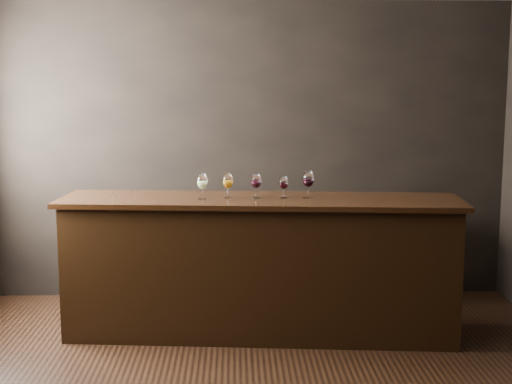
{
  "coord_description": "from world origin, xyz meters",
  "views": [
    {
      "loc": [
        -0.08,
        -4.48,
        2.05
      ],
      "look_at": [
        0.09,
        1.14,
        1.18
      ],
      "focal_mm": 50.0,
      "sensor_mm": 36.0,
      "label": 1
    }
  ],
  "objects_px": {
    "glass_white": "(202,182)",
    "glass_amber": "(228,182)",
    "back_bar_shelf": "(247,253)",
    "glass_red_b": "(284,183)",
    "glass_red_a": "(256,182)",
    "bar_counter": "(260,269)",
    "glass_red_c": "(308,180)"
  },
  "relations": [
    {
      "from": "back_bar_shelf",
      "to": "bar_counter",
      "type": "bearing_deg",
      "value": -84.01
    },
    {
      "from": "glass_white",
      "to": "glass_red_b",
      "type": "distance_m",
      "value": 0.65
    },
    {
      "from": "glass_amber",
      "to": "glass_red_b",
      "type": "bearing_deg",
      "value": -0.1
    },
    {
      "from": "glass_red_b",
      "to": "bar_counter",
      "type": "bearing_deg",
      "value": -174.41
    },
    {
      "from": "glass_red_c",
      "to": "glass_red_a",
      "type": "bearing_deg",
      "value": 179.74
    },
    {
      "from": "bar_counter",
      "to": "glass_white",
      "type": "height_order",
      "value": "glass_white"
    },
    {
      "from": "glass_white",
      "to": "glass_red_b",
      "type": "height_order",
      "value": "glass_white"
    },
    {
      "from": "glass_amber",
      "to": "glass_red_a",
      "type": "bearing_deg",
      "value": -3.05
    },
    {
      "from": "bar_counter",
      "to": "glass_white",
      "type": "bearing_deg",
      "value": -170.2
    },
    {
      "from": "glass_red_a",
      "to": "glass_red_c",
      "type": "bearing_deg",
      "value": -0.26
    },
    {
      "from": "bar_counter",
      "to": "glass_red_a",
      "type": "distance_m",
      "value": 0.72
    },
    {
      "from": "glass_red_a",
      "to": "glass_red_c",
      "type": "height_order",
      "value": "glass_red_c"
    },
    {
      "from": "glass_white",
      "to": "glass_red_a",
      "type": "height_order",
      "value": "glass_white"
    },
    {
      "from": "back_bar_shelf",
      "to": "glass_red_a",
      "type": "bearing_deg",
      "value": -85.99
    },
    {
      "from": "bar_counter",
      "to": "glass_white",
      "type": "relative_size",
      "value": 15.4
    },
    {
      "from": "glass_white",
      "to": "glass_amber",
      "type": "bearing_deg",
      "value": 16.12
    },
    {
      "from": "back_bar_shelf",
      "to": "glass_red_b",
      "type": "xyz_separation_m",
      "value": [
        0.28,
        -0.87,
        0.78
      ]
    },
    {
      "from": "glass_white",
      "to": "glass_red_b",
      "type": "relative_size",
      "value": 1.17
    },
    {
      "from": "glass_amber",
      "to": "glass_red_c",
      "type": "bearing_deg",
      "value": -1.23
    },
    {
      "from": "bar_counter",
      "to": "glass_amber",
      "type": "relative_size",
      "value": 15.81
    },
    {
      "from": "glass_amber",
      "to": "back_bar_shelf",
      "type": "bearing_deg",
      "value": 79.43
    },
    {
      "from": "glass_red_c",
      "to": "glass_amber",
      "type": "bearing_deg",
      "value": 178.77
    },
    {
      "from": "bar_counter",
      "to": "glass_red_a",
      "type": "height_order",
      "value": "glass_red_a"
    },
    {
      "from": "bar_counter",
      "to": "glass_red_b",
      "type": "distance_m",
      "value": 0.73
    },
    {
      "from": "bar_counter",
      "to": "glass_white",
      "type": "xyz_separation_m",
      "value": [
        -0.46,
        -0.04,
        0.72
      ]
    },
    {
      "from": "glass_red_c",
      "to": "bar_counter",
      "type": "bearing_deg",
      "value": -179.18
    },
    {
      "from": "back_bar_shelf",
      "to": "glass_amber",
      "type": "xyz_separation_m",
      "value": [
        -0.16,
        -0.87,
        0.8
      ]
    },
    {
      "from": "glass_red_a",
      "to": "glass_red_b",
      "type": "relative_size",
      "value": 1.15
    },
    {
      "from": "bar_counter",
      "to": "glass_red_a",
      "type": "relative_size",
      "value": 15.66
    },
    {
      "from": "back_bar_shelf",
      "to": "glass_amber",
      "type": "height_order",
      "value": "glass_amber"
    },
    {
      "from": "glass_amber",
      "to": "glass_red_a",
      "type": "relative_size",
      "value": 0.99
    },
    {
      "from": "glass_amber",
      "to": "bar_counter",
      "type": "bearing_deg",
      "value": -4.33
    }
  ]
}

